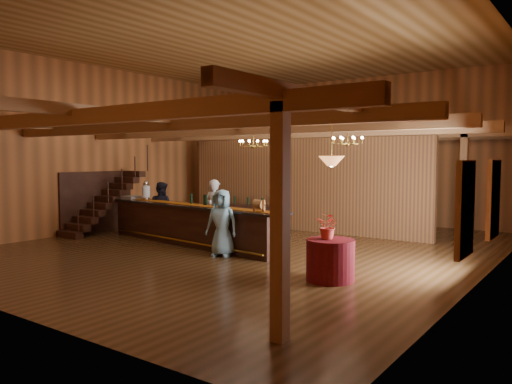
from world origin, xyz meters
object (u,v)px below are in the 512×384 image
Objects in this scene: bartender at (215,210)px; staff_second at (161,209)px; chandelier_left at (253,143)px; beverage_dispenser at (146,191)px; tasting_bar at (190,224)px; floor_plant at (405,220)px; round_table at (330,260)px; pendant_lamp at (331,161)px; guest at (222,223)px; backbar_shelf at (248,216)px; raffle_drum at (259,205)px; chandelier_right at (348,140)px.

staff_second is at bearing -0.27° from bartender.
chandelier_left is at bearing 179.19° from staff_second.
tasting_bar is at bearing -8.75° from beverage_dispenser.
bartender is at bearing -140.83° from floor_plant.
pendant_lamp is at bearing 0.00° from round_table.
pendant_lamp is at bearing -13.92° from beverage_dispenser.
beverage_dispenser is at bearing 30.57° from staff_second.
tasting_bar is 2.02m from guest.
beverage_dispenser is at bearing 6.21° from bartender.
chandelier_left is 2.86m from guest.
tasting_bar is 11.41× the size of beverage_dispenser.
chandelier_left reaches higher than backbar_shelf.
backbar_shelf is (-3.38, 4.12, -0.91)m from raffle_drum.
raffle_drum is at bearing -1.11° from tasting_bar.
pendant_lamp is (7.41, -1.84, 0.98)m from beverage_dispenser.
round_table is at bearing -26.54° from guest.
pendant_lamp is (2.53, -1.10, 1.09)m from raffle_drum.
backbar_shelf is at bearing 104.11° from guest.
tasting_bar reaches higher than backbar_shelf.
beverage_dispenser is at bearing -149.73° from floor_plant.
tasting_bar and floor_plant have the same top height.
tasting_bar is at bearing 171.56° from raffle_drum.
chandelier_right is (5.05, -2.66, 2.50)m from backbar_shelf.
raffle_drum is 0.38× the size of pendant_lamp.
chandelier_right is at bearing 21.10° from tasting_bar.
pendant_lamp is at bearing -34.75° from chandelier_left.
pendant_lamp reaches higher than staff_second.
beverage_dispenser is 8.04m from floor_plant.
backbar_shelf is 1.67× the size of staff_second.
floor_plant is at bearing 30.27° from beverage_dispenser.
chandelier_right is 0.70× the size of floor_plant.
tasting_bar is 5.42m from round_table.
beverage_dispenser is 0.67× the size of pendant_lamp.
staff_second reaches higher than floor_plant.
pendant_lamp is 0.79× the size of floor_plant.
tasting_bar is 8.56× the size of chandelier_right.
tasting_bar is 3.74× the size of bartender.
bartender is at bearing 9.70° from beverage_dispenser.
round_table is 1.98m from pendant_lamp.
round_table is at bearing -34.75° from chandelier_left.
backbar_shelf is at bearing -120.07° from staff_second.
tasting_bar is 0.88m from bartender.
guest is (3.68, -1.46, -0.01)m from staff_second.
backbar_shelf is 8.14m from pendant_lamp.
chandelier_left is at bearing 46.92° from tasting_bar.
floor_plant is (6.54, 3.73, -0.28)m from staff_second.
staff_second is at bearing -176.11° from chandelier_right.
chandelier_left is 0.47× the size of staff_second.
beverage_dispenser is at bearing 148.93° from guest.
floor_plant is (5.40, 0.65, 0.18)m from backbar_shelf.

